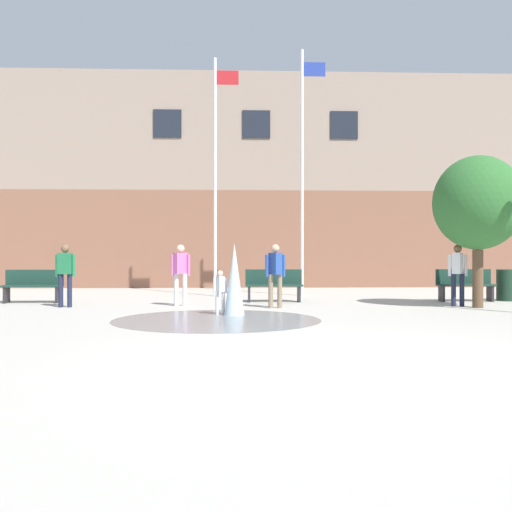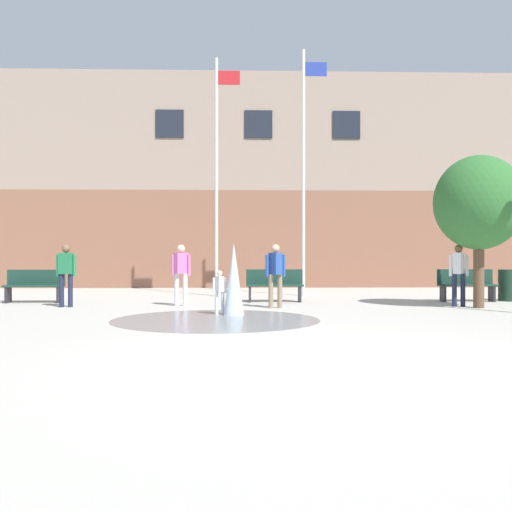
{
  "view_description": "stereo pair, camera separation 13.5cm",
  "coord_description": "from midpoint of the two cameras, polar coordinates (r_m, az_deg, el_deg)",
  "views": [
    {
      "loc": [
        -0.97,
        -7.58,
        1.36
      ],
      "look_at": [
        -0.38,
        6.89,
        1.3
      ],
      "focal_mm": 42.0,
      "sensor_mm": 36.0,
      "label": 1
    },
    {
      "loc": [
        -0.83,
        -7.58,
        1.36
      ],
      "look_at": [
        -0.38,
        6.89,
        1.3
      ],
      "focal_mm": 42.0,
      "sensor_mm": 36.0,
      "label": 2
    }
  ],
  "objects": [
    {
      "name": "ground_plane",
      "position": [
        7.75,
        4.46,
        -9.87
      ],
      "size": [
        100.0,
        100.0,
        0.0
      ],
      "primitive_type": "plane",
      "color": "#B2ADA3"
    },
    {
      "name": "library_building",
      "position": [
        26.86,
        -0.38,
        6.53
      ],
      "size": [
        36.0,
        6.05,
        8.61
      ],
      "color": "brown",
      "rests_on": "ground"
    },
    {
      "name": "splash_fountain",
      "position": [
        12.9,
        -2.87,
        -3.36
      ],
      "size": [
        4.27,
        4.27,
        1.59
      ],
      "color": "gray",
      "rests_on": "ground"
    },
    {
      "name": "park_bench_under_left_flagpole",
      "position": [
        17.65,
        -20.67,
        -2.64
      ],
      "size": [
        1.6,
        0.44,
        0.91
      ],
      "color": "#28282D",
      "rests_on": "ground"
    },
    {
      "name": "park_bench_under_right_flagpole",
      "position": [
        16.85,
        1.48,
        -2.76
      ],
      "size": [
        1.6,
        0.44,
        0.91
      ],
      "color": "#28282D",
      "rests_on": "ground"
    },
    {
      "name": "park_bench_near_trashcan",
      "position": [
        18.02,
        19.09,
        -2.58
      ],
      "size": [
        1.6,
        0.44,
        0.91
      ],
      "color": "#28282D",
      "rests_on": "ground"
    },
    {
      "name": "teen_by_trashcan",
      "position": [
        15.89,
        -17.95,
        -1.31
      ],
      "size": [
        0.5,
        0.27,
        1.59
      ],
      "rotation": [
        0.0,
        0.0,
        2.94
      ],
      "color": "#1E233D",
      "rests_on": "ground"
    },
    {
      "name": "adult_in_red",
      "position": [
        14.9,
        1.59,
        -1.4
      ],
      "size": [
        0.5,
        0.39,
        1.59
      ],
      "rotation": [
        0.0,
        0.0,
        2.1
      ],
      "color": "#89755B",
      "rests_on": "ground"
    },
    {
      "name": "adult_watching",
      "position": [
        15.61,
        -7.45,
        -1.33
      ],
      "size": [
        0.5,
        0.37,
        1.59
      ],
      "rotation": [
        0.0,
        0.0,
        -2.46
      ],
      "color": "silver",
      "rests_on": "ground"
    },
    {
      "name": "child_with_pink_shirt",
      "position": [
        13.31,
        -3.73,
        -3.13
      ],
      "size": [
        0.31,
        0.24,
        0.99
      ],
      "rotation": [
        0.0,
        0.0,
        2.01
      ],
      "color": "silver",
      "rests_on": "ground"
    },
    {
      "name": "adult_near_bench",
      "position": [
        16.19,
        18.44,
        -1.28
      ],
      "size": [
        0.5,
        0.39,
        1.59
      ],
      "rotation": [
        0.0,
        0.0,
        0.95
      ],
      "color": "#1E233D",
      "rests_on": "ground"
    },
    {
      "name": "flagpole_left",
      "position": [
        19.34,
        -4.03,
        8.22
      ],
      "size": [
        0.8,
        0.1,
        7.61
      ],
      "color": "silver",
      "rests_on": "ground"
    },
    {
      "name": "flagpole_right",
      "position": [
        19.48,
        4.3,
        8.62
      ],
      "size": [
        0.8,
        0.1,
        7.91
      ],
      "color": "silver",
      "rests_on": "ground"
    },
    {
      "name": "trash_can",
      "position": [
        18.65,
        22.56,
        -2.58
      ],
      "size": [
        0.56,
        0.56,
        0.9
      ],
      "primitive_type": "cylinder",
      "color": "#193323",
      "rests_on": "ground"
    },
    {
      "name": "street_tree_near_building",
      "position": [
        16.03,
        20.15,
        4.74
      ],
      "size": [
        2.22,
        2.22,
        3.82
      ],
      "color": "brown",
      "rests_on": "ground"
    }
  ]
}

